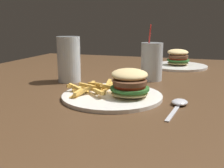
{
  "coord_description": "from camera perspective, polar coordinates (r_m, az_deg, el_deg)",
  "views": [
    {
      "loc": [
        0.22,
        -0.91,
        0.97
      ],
      "look_at": [
        -0.0,
        -0.23,
        0.8
      ],
      "focal_mm": 42.0,
      "sensor_mm": 36.0,
      "label": 1
    }
  ],
  "objects": [
    {
      "name": "juice_glass",
      "position": [
        0.97,
        8.61,
        4.59
      ],
      "size": [
        0.08,
        0.08,
        0.2
      ],
      "color": "silver",
      "rests_on": "dining_table"
    },
    {
      "name": "beer_glass",
      "position": [
        0.95,
        -9.37,
        5.14
      ],
      "size": [
        0.08,
        0.08,
        0.16
      ],
      "color": "silver",
      "rests_on": "dining_table"
    },
    {
      "name": "meal_plate_far",
      "position": [
        1.3,
        14.14,
        4.64
      ],
      "size": [
        0.27,
        0.27,
        0.09
      ],
      "color": "white",
      "rests_on": "dining_table"
    },
    {
      "name": "dining_table",
      "position": [
        0.99,
        4.14,
        -5.52
      ],
      "size": [
        1.51,
        1.4,
        0.76
      ],
      "color": "#4C331E",
      "rests_on": "ground_plane"
    },
    {
      "name": "spoon",
      "position": [
        0.69,
        14.37,
        -4.08
      ],
      "size": [
        0.05,
        0.16,
        0.01
      ],
      "rotation": [
        0.0,
        0.0,
        1.44
      ],
      "color": "silver",
      "rests_on": "dining_table"
    },
    {
      "name": "meal_plate_near",
      "position": [
        0.73,
        1.33,
        -1.42
      ],
      "size": [
        0.28,
        0.28,
        0.09
      ],
      "color": "white",
      "rests_on": "dining_table"
    }
  ]
}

